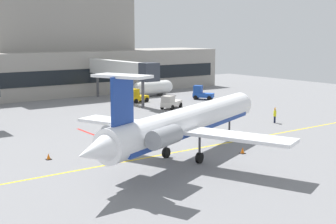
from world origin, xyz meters
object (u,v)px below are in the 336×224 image
(regional_jet, at_px, (186,122))
(marshaller, at_px, (275,115))
(baggage_tug, at_px, (201,93))
(fuel_tank, at_px, (153,88))
(pushback_tractor, at_px, (170,102))
(belt_loader, at_px, (137,96))

(regional_jet, bearing_deg, marshaller, 19.29)
(baggage_tug, relative_size, fuel_tank, 0.46)
(pushback_tractor, relative_size, belt_loader, 1.27)
(regional_jet, relative_size, baggage_tug, 7.36)
(baggage_tug, bearing_deg, marshaller, -106.09)
(baggage_tug, bearing_deg, belt_loader, 162.44)
(belt_loader, height_order, fuel_tank, fuel_tank)
(baggage_tug, height_order, marshaller, baggage_tug)
(regional_jet, distance_m, belt_loader, 34.24)
(baggage_tug, distance_m, fuel_tank, 8.98)
(regional_jet, height_order, pushback_tractor, regional_jet)
(fuel_tank, height_order, marshaller, fuel_tank)
(baggage_tug, height_order, pushback_tractor, baggage_tug)
(baggage_tug, bearing_deg, fuel_tank, 119.10)
(baggage_tug, bearing_deg, regional_jet, -132.02)
(marshaller, bearing_deg, regional_jet, -160.71)
(fuel_tank, bearing_deg, pushback_tractor, -113.47)
(pushback_tractor, distance_m, belt_loader, 8.14)
(pushback_tractor, xyz_separation_m, belt_loader, (-0.70, 8.11, 0.07))
(baggage_tug, bearing_deg, pushback_tractor, -154.10)
(baggage_tug, relative_size, pushback_tractor, 0.85)
(regional_jet, height_order, marshaller, regional_jet)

